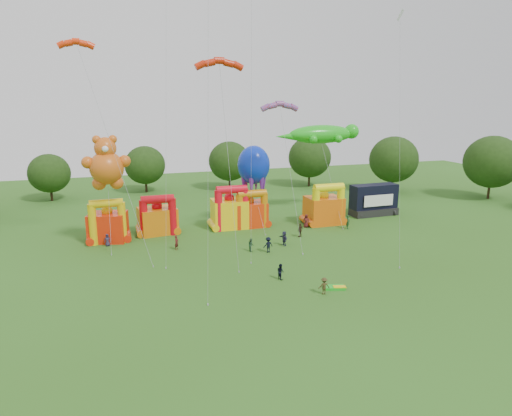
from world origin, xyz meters
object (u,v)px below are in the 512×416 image
object	(u,v)px
bouncy_castle_2	(230,211)
stage_trailer	(374,200)
teddy_bear_kite	(107,170)
spectator_4	(300,230)
gecko_kite	(326,158)
bouncy_castle_0	(108,225)
spectator_0	(107,240)
octopus_kite	(254,171)

from	to	relation	value
bouncy_castle_2	stage_trailer	xyz separation A→B (m)	(23.29, 0.42, -0.05)
teddy_bear_kite	spectator_4	distance (m)	25.38
gecko_kite	spectator_4	xyz separation A→B (m)	(-7.80, -8.83, -8.12)
teddy_bear_kite	gecko_kite	distance (m)	31.97
stage_trailer	teddy_bear_kite	xyz separation A→B (m)	(-39.22, -4.27, 7.16)
bouncy_castle_2	teddy_bear_kite	distance (m)	17.86
stage_trailer	teddy_bear_kite	world-z (taller)	teddy_bear_kite
bouncy_castle_2	stage_trailer	distance (m)	23.29
bouncy_castle_2	spectator_4	bearing A→B (deg)	-42.28
bouncy_castle_0	spectator_0	distance (m)	2.51
gecko_kite	bouncy_castle_0	bearing A→B (deg)	-174.31
spectator_4	gecko_kite	bearing A→B (deg)	-164.01
spectator_0	teddy_bear_kite	bearing A→B (deg)	-25.15
teddy_bear_kite	octopus_kite	distance (m)	20.15
bouncy_castle_2	octopus_kite	world-z (taller)	octopus_kite
spectator_0	spectator_4	world-z (taller)	spectator_4
teddy_bear_kite	spectator_0	world-z (taller)	teddy_bear_kite
stage_trailer	spectator_4	size ratio (longest dim) A/B	4.08
bouncy_castle_2	octopus_kite	size ratio (longest dim) A/B	0.54
octopus_kite	bouncy_castle_0	bearing A→B (deg)	-174.89
stage_trailer	teddy_bear_kite	bearing A→B (deg)	-173.79
bouncy_castle_2	spectator_0	size ratio (longest dim) A/B	4.02
octopus_kite	spectator_4	xyz separation A→B (m)	(4.04, -7.45, -6.97)
octopus_kite	spectator_0	distance (m)	21.77
bouncy_castle_2	gecko_kite	world-z (taller)	gecko_kite
bouncy_castle_0	spectator_4	world-z (taller)	bouncy_castle_0
bouncy_castle_2	teddy_bear_kite	size ratio (longest dim) A/B	0.46
teddy_bear_kite	octopus_kite	size ratio (longest dim) A/B	1.19
teddy_bear_kite	gecko_kite	world-z (taller)	gecko_kite
gecko_kite	teddy_bear_kite	bearing A→B (deg)	-169.85
bouncy_castle_0	spectator_0	bearing A→B (deg)	-94.70
bouncy_castle_2	spectator_0	bearing A→B (deg)	-168.17
bouncy_castle_2	stage_trailer	bearing A→B (deg)	1.04
bouncy_castle_0	octopus_kite	xyz separation A→B (m)	(20.03, 1.79, 5.70)
bouncy_castle_2	spectator_4	world-z (taller)	bouncy_castle_2
bouncy_castle_2	gecko_kite	size ratio (longest dim) A/B	0.45
stage_trailer	gecko_kite	bearing A→B (deg)	169.99
gecko_kite	spectator_0	size ratio (longest dim) A/B	8.99
bouncy_castle_0	spectator_4	distance (m)	24.76
spectator_4	teddy_bear_kite	bearing A→B (deg)	-40.27
bouncy_castle_0	octopus_kite	distance (m)	20.91
teddy_bear_kite	octopus_kite	bearing A→B (deg)	12.22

